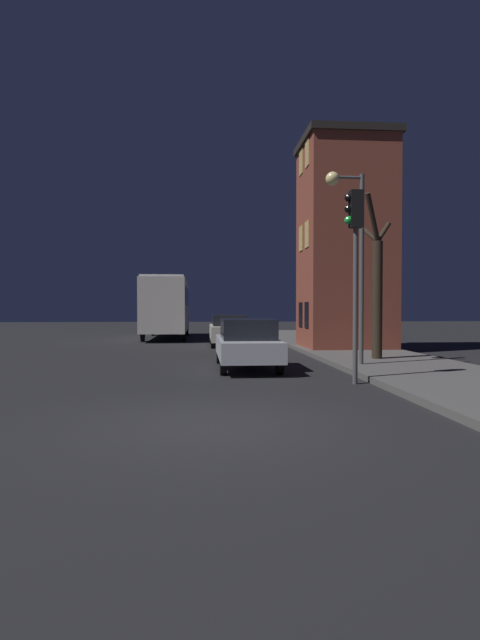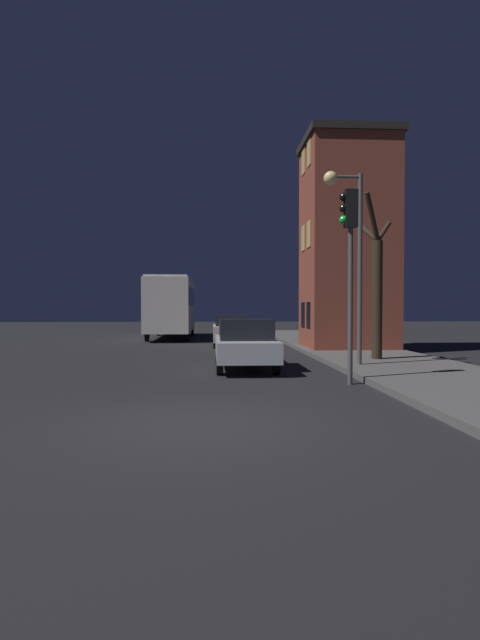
% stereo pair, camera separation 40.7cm
% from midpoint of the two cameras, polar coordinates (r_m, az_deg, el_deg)
% --- Properties ---
extents(ground_plane, '(120.00, 120.00, 0.00)m').
position_cam_midpoint_polar(ground_plane, '(8.17, -3.41, -11.67)').
color(ground_plane, black).
extents(brick_building, '(3.86, 3.82, 9.08)m').
position_cam_midpoint_polar(brick_building, '(22.42, 12.69, 8.69)').
color(brick_building, brown).
rests_on(brick_building, sidewalk).
extents(streetlamp, '(1.18, 0.41, 5.75)m').
position_cam_midpoint_polar(streetlamp, '(15.46, 13.04, 9.78)').
color(streetlamp, '#4C4C4C').
rests_on(streetlamp, sidewalk).
extents(traffic_light, '(0.43, 0.24, 4.68)m').
position_cam_midpoint_polar(traffic_light, '(12.42, 13.33, 8.26)').
color(traffic_light, '#4C4C4C').
rests_on(traffic_light, ground).
extents(bare_tree, '(1.28, 1.57, 5.43)m').
position_cam_midpoint_polar(bare_tree, '(17.27, 15.98, 3.80)').
color(bare_tree, '#2D2319').
rests_on(bare_tree, sidewalk).
extents(bus, '(2.47, 9.25, 3.63)m').
position_cam_midpoint_polar(bus, '(30.90, -7.42, 1.92)').
color(bus, beige).
rests_on(bus, ground).
extents(car_near_lane, '(1.74, 4.56, 1.51)m').
position_cam_midpoint_polar(car_near_lane, '(15.20, 1.31, -2.59)').
color(car_near_lane, '#B7BABF').
rests_on(car_near_lane, ground).
extents(car_mid_lane, '(1.80, 4.70, 1.51)m').
position_cam_midpoint_polar(car_mid_lane, '(24.40, -0.49, -1.13)').
color(car_mid_lane, beige).
rests_on(car_mid_lane, ground).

